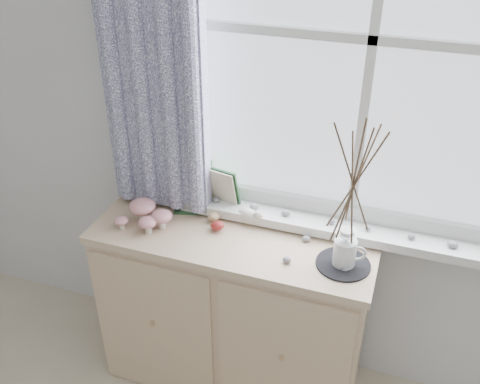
{
  "coord_description": "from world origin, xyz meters",
  "views": [
    {
      "loc": [
        0.48,
        0.05,
        2.17
      ],
      "look_at": [
        -0.1,
        1.7,
        1.1
      ],
      "focal_mm": 40.0,
      "sensor_mm": 36.0,
      "label": 1
    }
  ],
  "objects_px": {
    "toadstool_cluster": "(146,213)",
    "twig_pitcher": "(354,179)",
    "sideboard": "(233,311)",
    "botanical_book": "(204,191)"
  },
  "relations": [
    {
      "from": "sideboard",
      "to": "botanical_book",
      "type": "height_order",
      "value": "botanical_book"
    },
    {
      "from": "toadstool_cluster",
      "to": "twig_pitcher",
      "type": "xyz_separation_m",
      "value": [
        0.84,
        0.01,
        0.32
      ]
    },
    {
      "from": "sideboard",
      "to": "botanical_book",
      "type": "xyz_separation_m",
      "value": [
        -0.18,
        0.12,
        0.54
      ]
    },
    {
      "from": "sideboard",
      "to": "twig_pitcher",
      "type": "height_order",
      "value": "twig_pitcher"
    },
    {
      "from": "botanical_book",
      "to": "twig_pitcher",
      "type": "bearing_deg",
      "value": -30.13
    },
    {
      "from": "sideboard",
      "to": "toadstool_cluster",
      "type": "bearing_deg",
      "value": -172.79
    },
    {
      "from": "botanical_book",
      "to": "twig_pitcher",
      "type": "xyz_separation_m",
      "value": [
        0.65,
        -0.16,
        0.27
      ]
    },
    {
      "from": "toadstool_cluster",
      "to": "twig_pitcher",
      "type": "relative_size",
      "value": 0.35
    },
    {
      "from": "botanical_book",
      "to": "toadstool_cluster",
      "type": "distance_m",
      "value": 0.26
    },
    {
      "from": "twig_pitcher",
      "to": "sideboard",
      "type": "bearing_deg",
      "value": 160.34
    }
  ]
}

